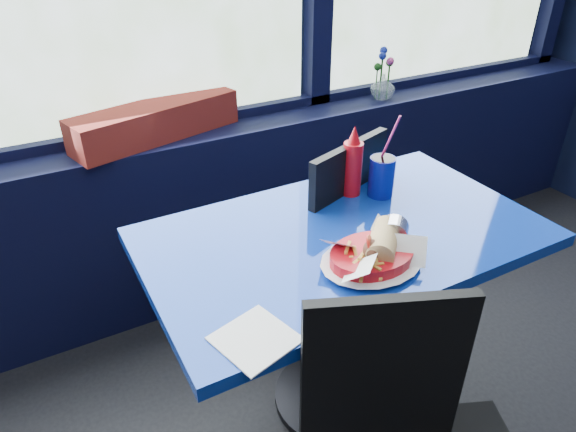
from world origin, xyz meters
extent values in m
cube|color=black|center=(0.00, 2.87, 0.40)|extent=(5.00, 0.26, 0.80)
cube|color=black|center=(0.00, 2.95, 0.81)|extent=(4.80, 0.08, 0.06)
cylinder|color=black|center=(0.30, 2.00, 0.01)|extent=(0.44, 0.44, 0.03)
cylinder|color=black|center=(0.30, 2.00, 0.34)|extent=(0.12, 0.12, 0.68)
cube|color=navy|center=(0.30, 2.00, 0.73)|extent=(1.20, 0.70, 0.04)
cube|color=black|center=(0.11, 1.55, 0.67)|extent=(0.37, 0.18, 0.44)
cube|color=black|center=(0.52, 2.40, 0.45)|extent=(0.53, 0.53, 0.04)
cube|color=black|center=(0.46, 2.21, 0.69)|extent=(0.38, 0.16, 0.46)
cylinder|color=black|center=(0.63, 2.63, 0.21)|extent=(0.02, 0.02, 0.43)
cylinder|color=black|center=(0.75, 2.29, 0.21)|extent=(0.02, 0.02, 0.43)
cylinder|color=black|center=(0.30, 2.51, 0.21)|extent=(0.02, 0.02, 0.43)
cylinder|color=black|center=(0.41, 2.17, 0.21)|extent=(0.02, 0.02, 0.43)
cube|color=maroon|center=(-0.01, 2.88, 0.87)|extent=(0.70, 0.34, 0.14)
imported|color=silver|center=(1.08, 2.83, 0.86)|extent=(0.13, 0.13, 0.12)
cylinder|color=#1E5919|center=(1.06, 2.83, 0.90)|extent=(0.01, 0.01, 0.19)
sphere|color=#1C2DA5|center=(1.06, 2.83, 1.01)|extent=(0.04, 0.04, 0.04)
cylinder|color=#1E5919|center=(1.10, 2.82, 0.88)|extent=(0.01, 0.01, 0.17)
sphere|color=#F2479F|center=(1.10, 2.82, 0.98)|extent=(0.04, 0.04, 0.04)
cylinder|color=#1E5919|center=(1.08, 2.85, 0.90)|extent=(0.01, 0.01, 0.21)
sphere|color=#1C2DA5|center=(1.08, 2.85, 1.02)|extent=(0.04, 0.04, 0.04)
cylinder|color=#1E5919|center=(1.05, 2.85, 0.87)|extent=(0.01, 0.01, 0.14)
sphere|color=#1E5919|center=(1.05, 2.85, 0.95)|extent=(0.04, 0.04, 0.04)
cylinder|color=#1E5919|center=(1.11, 2.84, 0.88)|extent=(0.01, 0.01, 0.15)
sphere|color=#1E5919|center=(1.11, 2.84, 0.97)|extent=(0.04, 0.04, 0.04)
cylinder|color=#B80C14|center=(0.27, 1.82, 0.77)|extent=(0.32, 0.32, 0.05)
cylinder|color=white|center=(0.27, 1.82, 0.76)|extent=(0.30, 0.30, 0.00)
cylinder|color=silver|center=(0.37, 1.86, 0.81)|extent=(0.10, 0.10, 0.08)
sphere|color=brown|center=(0.26, 1.81, 0.81)|extent=(0.06, 0.06, 0.06)
cylinder|color=red|center=(0.25, 1.82, 0.83)|extent=(0.06, 0.06, 0.01)
cylinder|color=#B80C14|center=(0.45, 2.19, 0.84)|extent=(0.07, 0.07, 0.19)
cone|color=#B80C14|center=(0.45, 2.19, 0.96)|extent=(0.04, 0.04, 0.06)
cylinder|color=navy|center=(0.54, 2.13, 0.82)|extent=(0.09, 0.09, 0.14)
cylinder|color=black|center=(0.54, 2.13, 0.88)|extent=(0.08, 0.08, 0.01)
cylinder|color=#E22F7A|center=(0.55, 2.13, 0.95)|extent=(0.03, 0.07, 0.19)
cube|color=white|center=(-0.13, 1.72, 0.75)|extent=(0.20, 0.20, 0.00)
camera|label=1|loc=(-0.48, 0.94, 1.59)|focal=32.00mm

